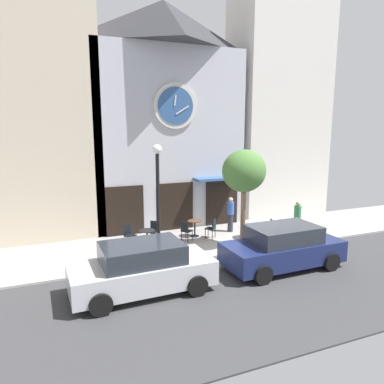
# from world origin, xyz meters

# --- Properties ---
(ground_plane) EXTENTS (27.27, 10.39, 0.13)m
(ground_plane) POSITION_xyz_m (0.00, -0.95, -0.02)
(ground_plane) COLOR gray
(clock_building) EXTENTS (7.48, 4.39, 10.92)m
(clock_building) POSITION_xyz_m (-0.98, 5.70, 5.66)
(clock_building) COLOR #B2B2BC
(clock_building) RESTS_ON ground_plane
(neighbor_building_left) EXTENTS (6.93, 4.37, 15.13)m
(neighbor_building_left) POSITION_xyz_m (-7.81, 6.40, 7.56)
(neighbor_building_left) COLOR beige
(neighbor_building_left) RESTS_ON ground_plane
(neighbor_building_right) EXTENTS (5.26, 3.07, 13.32)m
(neighbor_building_right) POSITION_xyz_m (5.80, 5.75, 6.66)
(neighbor_building_right) COLOR silver
(neighbor_building_right) RESTS_ON ground_plane
(street_lamp) EXTENTS (0.36, 0.36, 4.33)m
(street_lamp) POSITION_xyz_m (-2.82, 1.06, 2.20)
(street_lamp) COLOR black
(street_lamp) RESTS_ON ground_plane
(street_tree) EXTENTS (1.82, 1.64, 4.08)m
(street_tree) POSITION_xyz_m (0.69, 0.64, 3.18)
(street_tree) COLOR brown
(street_tree) RESTS_ON ground_plane
(cafe_table_leftmost) EXTENTS (0.67, 0.67, 0.75)m
(cafe_table_leftmost) POSITION_xyz_m (-3.02, 2.07, 0.52)
(cafe_table_leftmost) COLOR black
(cafe_table_leftmost) RESTS_ON ground_plane
(cafe_table_rightmost) EXTENTS (0.65, 0.65, 0.75)m
(cafe_table_rightmost) POSITION_xyz_m (-0.59, 2.74, 0.51)
(cafe_table_rightmost) COLOR black
(cafe_table_rightmost) RESTS_ON ground_plane
(cafe_table_near_curb) EXTENTS (0.72, 0.72, 0.77)m
(cafe_table_near_curb) POSITION_xyz_m (1.62, 1.54, 0.55)
(cafe_table_near_curb) COLOR black
(cafe_table_near_curb) RESTS_ON ground_plane
(cafe_chair_by_entrance) EXTENTS (0.56, 0.56, 0.90)m
(cafe_chair_by_entrance) POSITION_xyz_m (-3.66, 2.62, 0.53)
(cafe_chair_by_entrance) COLOR black
(cafe_chair_by_entrance) RESTS_ON ground_plane
(cafe_chair_left_end) EXTENTS (0.55, 0.55, 0.90)m
(cafe_chair_left_end) POSITION_xyz_m (-1.22, 2.25, 0.53)
(cafe_chair_left_end) COLOR black
(cafe_chair_left_end) RESTS_ON ground_plane
(cafe_chair_curbside) EXTENTS (0.51, 0.51, 0.90)m
(cafe_chair_curbside) POSITION_xyz_m (2.36, 1.13, 0.53)
(cafe_chair_curbside) COLOR black
(cafe_chair_curbside) RESTS_ON ground_plane
(cafe_chair_outer) EXTENTS (0.57, 0.57, 0.90)m
(cafe_chair_outer) POSITION_xyz_m (0.02, 2.19, 0.53)
(cafe_chair_outer) COLOR black
(cafe_chair_outer) RESTS_ON ground_plane
(cafe_chair_right_end) EXTENTS (0.57, 0.57, 0.90)m
(cafe_chair_right_end) POSITION_xyz_m (-2.54, 2.77, 0.53)
(cafe_chair_right_end) COLOR black
(cafe_chair_right_end) RESTS_ON ground_plane
(pedestrian_blue) EXTENTS (0.42, 0.42, 1.67)m
(pedestrian_blue) POSITION_xyz_m (1.29, 2.81, 0.86)
(pedestrian_blue) COLOR #2D2D38
(pedestrian_blue) RESTS_ON ground_plane
(pedestrian_green) EXTENTS (0.33, 0.33, 1.67)m
(pedestrian_green) POSITION_xyz_m (3.72, 0.94, 0.86)
(pedestrian_green) COLOR #2D2D38
(pedestrian_green) RESTS_ON ground_plane
(parked_car_silver) EXTENTS (4.35, 2.12, 1.55)m
(parked_car_silver) POSITION_xyz_m (-4.22, -1.83, 0.76)
(parked_car_silver) COLOR #B7BABF
(parked_car_silver) RESTS_ON ground_plane
(parked_car_navy) EXTENTS (4.33, 2.08, 1.55)m
(parked_car_navy) POSITION_xyz_m (0.89, -1.84, 0.76)
(parked_car_navy) COLOR navy
(parked_car_navy) RESTS_ON ground_plane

